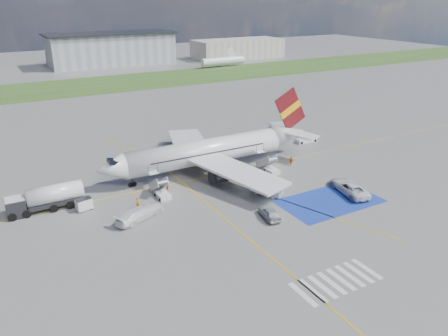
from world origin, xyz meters
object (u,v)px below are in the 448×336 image
at_px(fuel_tanker, 46,200).
at_px(van_white_b, 140,211).
at_px(belt_loader, 306,140).
at_px(van_white_a, 350,185).
at_px(car_silver_b, 267,190).
at_px(airliner, 213,150).
at_px(car_silver_a, 270,213).
at_px(gpu_cart, 84,205).

bearing_deg(fuel_tanker, van_white_b, -40.50).
distance_m(belt_loader, van_white_a, 23.13).
relative_size(belt_loader, car_silver_b, 1.01).
xyz_separation_m(belt_loader, van_white_b, (-38.24, -13.85, 0.70)).
bearing_deg(airliner, van_white_a, -53.19).
bearing_deg(belt_loader, car_silver_b, -141.25).
distance_m(airliner, car_silver_b, 12.45).
relative_size(airliner, fuel_tanker, 3.84).
height_order(car_silver_a, van_white_a, van_white_a).
distance_m(fuel_tanker, car_silver_a, 29.16).
relative_size(fuel_tanker, car_silver_b, 2.05).
height_order(gpu_cart, car_silver_b, gpu_cart).
relative_size(fuel_tanker, gpu_cart, 4.37).
height_order(fuel_tanker, car_silver_a, fuel_tanker).
height_order(belt_loader, van_white_a, van_white_a).
height_order(car_silver_a, car_silver_b, car_silver_b).
xyz_separation_m(car_silver_a, van_white_b, (-14.35, 7.92, 0.32)).
relative_size(fuel_tanker, van_white_a, 1.64).
xyz_separation_m(fuel_tanker, van_white_a, (38.52, -15.59, -0.28)).
xyz_separation_m(airliner, fuel_tanker, (-25.66, -1.59, -2.02)).
xyz_separation_m(fuel_tanker, car_silver_a, (24.16, -16.31, -0.64)).
distance_m(fuel_tanker, belt_loader, 48.38).
xyz_separation_m(car_silver_a, car_silver_b, (3.67, 5.92, 0.04)).
bearing_deg(fuel_tanker, airliner, 3.58).
bearing_deg(belt_loader, gpu_cart, -169.01).
distance_m(airliner, belt_loader, 22.93).
xyz_separation_m(fuel_tanker, car_silver_b, (27.83, -10.39, -0.60)).
xyz_separation_m(airliner, gpu_cart, (-21.42, -4.12, -2.64)).
bearing_deg(car_silver_b, gpu_cart, -47.00).
distance_m(gpu_cart, belt_loader, 44.54).
relative_size(fuel_tanker, van_white_b, 1.78).
bearing_deg(car_silver_b, fuel_tanker, -49.04).
bearing_deg(gpu_cart, van_white_b, -57.30).
xyz_separation_m(car_silver_b, van_white_b, (-18.02, 2.00, 0.28)).
xyz_separation_m(fuel_tanker, belt_loader, (48.06, 5.46, -1.02)).
relative_size(gpu_cart, belt_loader, 0.46).
distance_m(airliner, car_silver_a, 18.15).
distance_m(fuel_tanker, car_silver_b, 29.72).
relative_size(airliner, gpu_cart, 16.77).
bearing_deg(airliner, car_silver_b, -79.72).
bearing_deg(van_white_b, airliner, -82.16).
bearing_deg(car_silver_a, belt_loader, -126.10).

